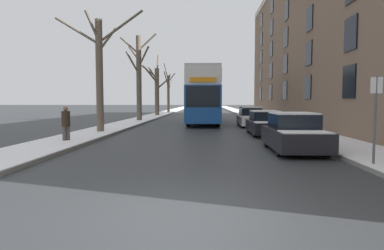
% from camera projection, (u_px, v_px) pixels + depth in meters
% --- Properties ---
extents(ground_plane, '(320.00, 320.00, 0.00)m').
position_uv_depth(ground_plane, '(182.00, 214.00, 5.73)').
color(ground_plane, '#303335').
extents(sidewalk_left, '(2.48, 130.00, 0.16)m').
position_uv_depth(sidewalk_left, '(169.00, 112.00, 58.79)').
color(sidewalk_left, slate).
rests_on(sidewalk_left, ground).
extents(sidewalk_right, '(2.48, 130.00, 0.16)m').
position_uv_depth(sidewalk_right, '(239.00, 112.00, 58.30)').
color(sidewalk_right, slate).
rests_on(sidewalk_right, ground).
extents(terrace_facade_right, '(9.10, 45.05, 13.98)m').
position_uv_depth(terrace_facade_right, '(357.00, 33.00, 25.58)').
color(terrace_facade_right, '#7A604C').
rests_on(terrace_facade_right, ground).
extents(bare_tree_left_0, '(5.10, 3.17, 7.18)m').
position_uv_depth(bare_tree_left_0, '(100.00, 69.00, 19.43)').
color(bare_tree_left_0, brown).
rests_on(bare_tree_left_0, ground).
extents(bare_tree_left_1, '(3.59, 3.30, 7.92)m').
position_uv_depth(bare_tree_left_1, '(139.00, 75.00, 30.71)').
color(bare_tree_left_1, brown).
rests_on(bare_tree_left_1, ground).
extents(bare_tree_left_2, '(3.78, 4.54, 7.75)m').
position_uv_depth(bare_tree_left_2, '(156.00, 88.00, 42.02)').
color(bare_tree_left_2, brown).
rests_on(bare_tree_left_2, ground).
extents(bare_tree_left_3, '(1.70, 4.71, 7.65)m').
position_uv_depth(bare_tree_left_3, '(168.00, 91.00, 53.36)').
color(bare_tree_left_3, brown).
rests_on(bare_tree_left_3, ground).
extents(double_decker_bus, '(2.58, 11.52, 4.44)m').
position_uv_depth(double_decker_bus, '(204.00, 94.00, 28.67)').
color(double_decker_bus, '#194C99').
rests_on(double_decker_bus, ground).
extents(parked_car_0, '(1.79, 4.00, 1.46)m').
position_uv_depth(parked_car_0, '(294.00, 134.00, 12.75)').
color(parked_car_0, black).
rests_on(parked_car_0, ground).
extents(parked_car_1, '(1.69, 4.13, 1.36)m').
position_uv_depth(parked_car_1, '(265.00, 124.00, 19.00)').
color(parked_car_1, black).
rests_on(parked_car_1, ground).
extents(parked_car_2, '(1.69, 4.39, 1.46)m').
position_uv_depth(parked_car_2, '(250.00, 117.00, 25.32)').
color(parked_car_2, silver).
rests_on(parked_car_2, ground).
extents(pedestrian_left_sidewalk, '(0.36, 0.36, 1.66)m').
position_uv_depth(pedestrian_left_sidewalk, '(66.00, 123.00, 15.02)').
color(pedestrian_left_sidewalk, '#4C4742').
rests_on(pedestrian_left_sidewalk, ground).
extents(street_sign_post, '(0.32, 0.07, 2.56)m').
position_uv_depth(street_sign_post, '(375.00, 116.00, 9.33)').
color(street_sign_post, '#4C4F54').
rests_on(street_sign_post, ground).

